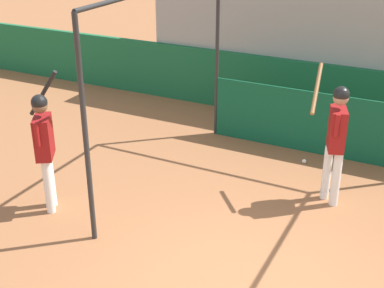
% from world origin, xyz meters
% --- Properties ---
extents(outfield_wall, '(24.00, 0.12, 1.26)m').
position_xyz_m(outfield_wall, '(0.00, 5.59, 0.63)').
color(outfield_wall, '#196038').
rests_on(outfield_wall, ground).
extents(bleacher_section, '(8.70, 3.20, 2.94)m').
position_xyz_m(bleacher_section, '(0.00, 7.25, 1.46)').
color(bleacher_section, '#9E9E99').
rests_on(bleacher_section, ground).
extents(batting_cage, '(4.14, 4.09, 3.09)m').
position_xyz_m(batting_cage, '(-0.13, 3.37, 1.29)').
color(batting_cage, '#282828').
rests_on(batting_cage, ground).
extents(player_batter, '(0.64, 0.79, 2.01)m').
position_xyz_m(player_batter, '(0.45, 2.53, 1.13)').
color(player_batter, white).
rests_on(player_batter, ground).
extents(player_waiting, '(0.66, 0.62, 2.06)m').
position_xyz_m(player_waiting, '(-3.20, 0.47, 1.09)').
color(player_waiting, white).
rests_on(player_waiting, ground).
extents(baseball, '(0.07, 0.07, 0.07)m').
position_xyz_m(baseball, '(-0.23, 3.63, 0.04)').
color(baseball, white).
rests_on(baseball, ground).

